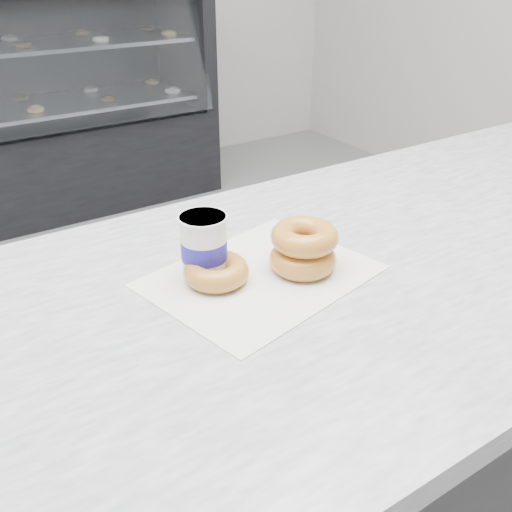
{
  "coord_description": "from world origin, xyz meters",
  "views": [
    {
      "loc": [
        -0.48,
        -1.21,
        1.36
      ],
      "look_at": [
        -0.04,
        -0.54,
        0.93
      ],
      "focal_mm": 40.0,
      "sensor_mm": 36.0,
      "label": 1
    }
  ],
  "objects_px": {
    "donut_single": "(216,271)",
    "donut_stack": "(304,248)",
    "counter": "(288,477)",
    "coffee_cup": "(204,246)"
  },
  "relations": [
    {
      "from": "counter",
      "to": "coffee_cup",
      "type": "bearing_deg",
      "value": 140.45
    },
    {
      "from": "donut_single",
      "to": "counter",
      "type": "bearing_deg",
      "value": -30.61
    },
    {
      "from": "donut_stack",
      "to": "counter",
      "type": "bearing_deg",
      "value": -143.8
    },
    {
      "from": "donut_single",
      "to": "donut_stack",
      "type": "distance_m",
      "value": 0.14
    },
    {
      "from": "donut_single",
      "to": "donut_stack",
      "type": "xyz_separation_m",
      "value": [
        0.14,
        -0.04,
        0.02
      ]
    },
    {
      "from": "counter",
      "to": "donut_stack",
      "type": "relative_size",
      "value": 19.97
    },
    {
      "from": "donut_single",
      "to": "coffee_cup",
      "type": "distance_m",
      "value": 0.04
    },
    {
      "from": "counter",
      "to": "coffee_cup",
      "type": "xyz_separation_m",
      "value": [
        -0.11,
        0.09,
        0.5
      ]
    },
    {
      "from": "donut_stack",
      "to": "donut_single",
      "type": "bearing_deg",
      "value": 162.5
    },
    {
      "from": "donut_single",
      "to": "donut_stack",
      "type": "bearing_deg",
      "value": -17.5
    }
  ]
}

